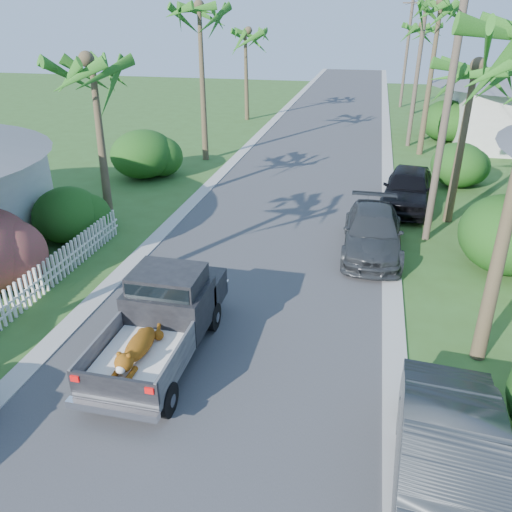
% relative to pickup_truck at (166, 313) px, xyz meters
% --- Properties ---
extents(ground, '(120.00, 120.00, 0.00)m').
position_rel_pickup_truck_xyz_m(ground, '(1.32, -4.49, -1.01)').
color(ground, '#345720').
rests_on(ground, ground).
extents(road, '(8.00, 100.00, 0.02)m').
position_rel_pickup_truck_xyz_m(road, '(1.32, 20.51, -1.00)').
color(road, '#38383A').
rests_on(road, ground).
extents(curb_left, '(0.60, 100.00, 0.06)m').
position_rel_pickup_truck_xyz_m(curb_left, '(-2.98, 20.51, -0.98)').
color(curb_left, '#A5A39E').
rests_on(curb_left, ground).
extents(curb_right, '(0.60, 100.00, 0.06)m').
position_rel_pickup_truck_xyz_m(curb_right, '(5.62, 20.51, -0.98)').
color(curb_right, '#A5A39E').
rests_on(curb_right, ground).
extents(pickup_truck, '(1.98, 5.12, 2.06)m').
position_rel_pickup_truck_xyz_m(pickup_truck, '(0.00, 0.00, 0.00)').
color(pickup_truck, black).
rests_on(pickup_truck, ground).
extents(parked_car_rn, '(2.02, 4.97, 1.60)m').
position_rel_pickup_truck_xyz_m(parked_car_rn, '(6.32, -3.16, -0.21)').
color(parked_car_rn, '#303335').
rests_on(parked_car_rn, ground).
extents(parked_car_rm, '(2.09, 5.00, 1.44)m').
position_rel_pickup_truck_xyz_m(parked_car_rm, '(4.92, 6.94, -0.29)').
color(parked_car_rm, '#333638').
rests_on(parked_car_rm, ground).
extents(parked_car_rf, '(2.63, 5.19, 1.69)m').
position_rel_pickup_truck_xyz_m(parked_car_rf, '(6.32, 11.91, -0.16)').
color(parked_car_rf, black).
rests_on(parked_car_rf, ground).
extents(palm_l_b, '(4.40, 4.40, 7.40)m').
position_rel_pickup_truck_xyz_m(palm_l_b, '(-5.48, 7.51, 5.14)').
color(palm_l_b, brown).
rests_on(palm_l_b, ground).
extents(palm_l_c, '(4.40, 4.40, 9.20)m').
position_rel_pickup_truck_xyz_m(palm_l_c, '(-4.68, 17.51, 6.90)').
color(palm_l_c, brown).
rests_on(palm_l_c, ground).
extents(palm_l_d, '(4.40, 4.40, 7.70)m').
position_rel_pickup_truck_xyz_m(palm_l_d, '(-5.18, 29.51, 5.43)').
color(palm_l_d, brown).
rests_on(palm_l_d, ground).
extents(palm_r_b, '(4.40, 4.40, 7.20)m').
position_rel_pickup_truck_xyz_m(palm_r_b, '(7.92, 10.51, 4.94)').
color(palm_r_b, brown).
rests_on(palm_r_b, ground).
extents(palm_r_c, '(4.40, 4.40, 9.40)m').
position_rel_pickup_truck_xyz_m(palm_r_c, '(7.52, 21.51, 7.10)').
color(palm_r_c, brown).
rests_on(palm_r_c, ground).
extents(palm_r_d, '(4.40, 4.40, 8.00)m').
position_rel_pickup_truck_xyz_m(palm_r_d, '(7.82, 35.51, 5.73)').
color(palm_r_d, brown).
rests_on(palm_r_d, ground).
extents(shrub_l_c, '(2.40, 2.64, 2.00)m').
position_rel_pickup_truck_xyz_m(shrub_l_c, '(-6.08, 5.51, -0.01)').
color(shrub_l_c, '#1E4915').
rests_on(shrub_l_c, ground).
extents(shrub_l_d, '(3.20, 3.52, 2.40)m').
position_rel_pickup_truck_xyz_m(shrub_l_d, '(-6.68, 13.51, 0.19)').
color(shrub_l_d, '#1E4915').
rests_on(shrub_l_d, ground).
extents(shrub_r_b, '(3.00, 3.30, 2.50)m').
position_rel_pickup_truck_xyz_m(shrub_r_b, '(9.12, 6.51, 0.24)').
color(shrub_r_b, '#1E4915').
rests_on(shrub_r_b, ground).
extents(shrub_r_c, '(2.60, 2.86, 2.10)m').
position_rel_pickup_truck_xyz_m(shrub_r_c, '(8.82, 15.51, 0.04)').
color(shrub_r_c, '#1E4915').
rests_on(shrub_r_c, ground).
extents(shrub_r_d, '(3.20, 3.52, 2.60)m').
position_rel_pickup_truck_xyz_m(shrub_r_d, '(9.32, 25.51, 0.29)').
color(shrub_r_d, '#1E4915').
rests_on(shrub_r_d, ground).
extents(picket_fence, '(0.10, 11.00, 1.00)m').
position_rel_pickup_truck_xyz_m(picket_fence, '(-4.68, 1.01, -0.51)').
color(picket_fence, white).
rests_on(picket_fence, ground).
extents(utility_pole_b, '(1.60, 0.26, 9.00)m').
position_rel_pickup_truck_xyz_m(utility_pole_b, '(6.92, 8.51, 3.59)').
color(utility_pole_b, brown).
rests_on(utility_pole_b, ground).
extents(utility_pole_c, '(1.60, 0.26, 9.00)m').
position_rel_pickup_truck_xyz_m(utility_pole_c, '(6.92, 23.51, 3.59)').
color(utility_pole_c, brown).
rests_on(utility_pole_c, ground).
extents(utility_pole_d, '(1.60, 0.26, 9.00)m').
position_rel_pickup_truck_xyz_m(utility_pole_d, '(6.92, 38.51, 3.59)').
color(utility_pole_d, brown).
rests_on(utility_pole_d, ground).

